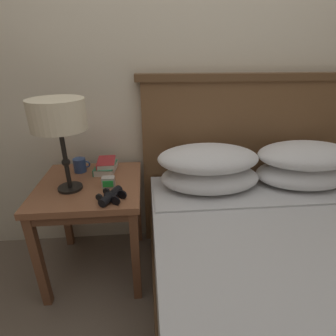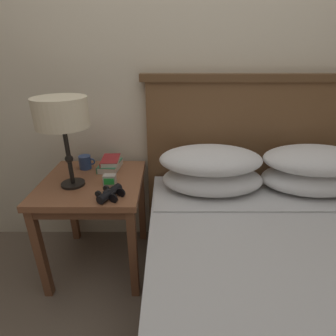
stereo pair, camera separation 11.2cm
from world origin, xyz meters
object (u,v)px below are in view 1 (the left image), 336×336
(coffee_mug, at_px, (80,165))
(book_stacked_on_top, at_px, (106,162))
(bed, at_px, (299,293))
(binoculars_pair, at_px, (111,196))
(nightstand, at_px, (91,196))
(table_lamp, at_px, (58,117))
(book_on_nightstand, at_px, (106,168))
(alarm_clock, at_px, (108,182))

(coffee_mug, bearing_deg, book_stacked_on_top, -1.39)
(bed, relative_size, binoculars_pair, 12.27)
(bed, distance_m, binoculars_pair, 0.99)
(nightstand, bearing_deg, book_stacked_on_top, 63.98)
(coffee_mug, bearing_deg, nightstand, -64.09)
(nightstand, height_order, table_lamp, table_lamp)
(nightstand, bearing_deg, bed, -29.94)
(bed, distance_m, table_lamp, 1.39)
(table_lamp, xyz_separation_m, book_on_nightstand, (0.16, 0.22, -0.38))
(bed, height_order, book_on_nightstand, bed)
(nightstand, distance_m, bed, 1.17)
(table_lamp, bearing_deg, bed, -25.39)
(bed, distance_m, book_stacked_on_top, 1.23)
(bed, bearing_deg, binoculars_pair, 156.00)
(book_on_nightstand, relative_size, coffee_mug, 1.89)
(table_lamp, xyz_separation_m, binoculars_pair, (0.24, -0.14, -0.37))
(nightstand, distance_m, alarm_clock, 0.17)
(book_on_nightstand, distance_m, alarm_clock, 0.22)
(alarm_clock, bearing_deg, book_stacked_on_top, 99.94)
(nightstand, xyz_separation_m, book_on_nightstand, (0.07, 0.16, 0.10))
(bed, xyz_separation_m, alarm_clock, (-0.88, 0.52, 0.33))
(table_lamp, relative_size, coffee_mug, 4.71)
(bed, bearing_deg, table_lamp, 154.61)
(binoculars_pair, bearing_deg, nightstand, 126.90)
(bed, bearing_deg, nightstand, 150.06)
(book_stacked_on_top, relative_size, binoculars_pair, 1.07)
(binoculars_pair, xyz_separation_m, coffee_mug, (-0.23, 0.36, 0.02))
(book_stacked_on_top, height_order, binoculars_pair, book_stacked_on_top)
(alarm_clock, bearing_deg, table_lamp, -179.23)
(book_stacked_on_top, relative_size, coffee_mug, 1.68)
(bed, relative_size, book_stacked_on_top, 11.50)
(table_lamp, height_order, alarm_clock, table_lamp)
(bed, xyz_separation_m, book_on_nightstand, (-0.92, 0.74, 0.32))
(table_lamp, xyz_separation_m, coffee_mug, (0.01, 0.23, -0.35))
(table_lamp, bearing_deg, coffee_mug, 87.95)
(book_on_nightstand, bearing_deg, nightstand, -114.62)
(nightstand, height_order, bed, bed)
(book_on_nightstand, relative_size, alarm_clock, 2.78)
(nightstand, xyz_separation_m, book_stacked_on_top, (0.08, 0.16, 0.14))
(binoculars_pair, bearing_deg, alarm_clock, 101.66)
(bed, bearing_deg, book_stacked_on_top, 141.20)
(bed, height_order, alarm_clock, bed)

